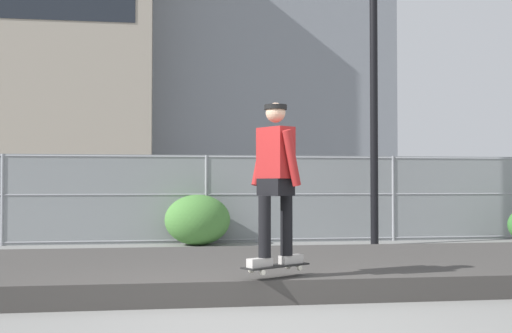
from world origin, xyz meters
The scene contains 9 objects.
ground_plane centered at (0.00, 0.00, 0.00)m, with size 120.00×120.00×0.00m, color slate.
gravel_berm centered at (0.00, 2.57, 0.13)m, with size 10.60×3.68×0.26m, color #3D3A38.
skateboard centered at (0.26, 0.90, 0.38)m, with size 0.78×0.59×0.07m.
skater centered at (0.26, 0.90, 1.36)m, with size 0.66×0.61×1.71m.
chain_fence centered at (0.00, 7.81, 0.93)m, with size 24.67×0.06×1.85m.
street_lamp centered at (3.35, 6.87, 4.12)m, with size 0.44×0.44×6.59m.
parked_car_mid centered at (0.05, 10.08, 0.84)m, with size 4.43×2.01×1.66m.
office_block centered at (5.86, 42.12, 12.74)m, with size 18.84×10.07×25.49m.
shrub_left centered at (-0.21, 7.35, 0.51)m, with size 1.33×1.09×1.03m.
Camera 1 is at (-0.93, -5.80, 1.25)m, focal length 45.40 mm.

